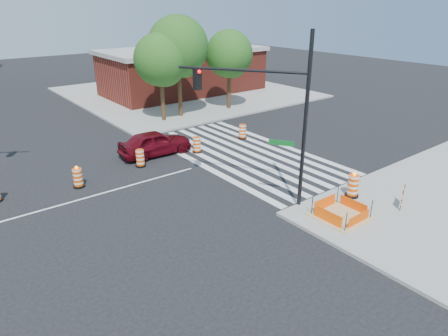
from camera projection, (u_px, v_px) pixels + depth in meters
The scene contains 17 objects.
ground at pixel (70, 202), 19.26m from camera, with size 120.00×120.00×0.00m, color black.
sidewalk_ne at pixel (184, 92), 42.54m from camera, with size 22.00×22.00×0.15m, color gray.
crosswalk_east at pixel (243, 154), 25.44m from camera, with size 6.75×13.50×0.01m.
lane_centerline at pixel (70, 202), 19.25m from camera, with size 14.00×0.12×0.01m, color silver.
excavation_pit at pixel (341, 215), 17.68m from camera, with size 2.20×2.20×0.90m.
brick_storefront at pixel (184, 71), 41.68m from camera, with size 16.50×8.50×4.60m.
red_coupe at pixel (155, 143), 25.04m from camera, with size 1.84×4.59×1.56m, color #580711.
signal_pole_se at pixel (269, 104), 17.48m from camera, with size 3.42×4.98×7.82m.
pit_drum at pixel (353, 186), 19.33m from camera, with size 0.66×0.66×1.29m.
barricade at pixel (403, 196), 18.31m from camera, with size 0.79×0.37×0.99m.
tree_north_c at pixel (161, 63), 30.59m from camera, with size 4.08×4.08×6.94m.
tree_north_d at pixel (178, 50), 31.49m from camera, with size 4.79×4.79×8.15m.
tree_north_e at pixel (229, 57), 34.24m from camera, with size 4.05×4.05×6.89m.
median_drum_3 at pixel (78, 178), 20.70m from camera, with size 0.60×0.60×1.18m.
median_drum_4 at pixel (140, 159), 23.32m from camera, with size 0.60×0.60×1.02m.
median_drum_5 at pixel (197, 145), 25.51m from camera, with size 0.60×0.60×1.02m.
median_drum_6 at pixel (243, 132), 28.11m from camera, with size 0.60×0.60×1.02m.
Camera 1 is at (-4.59, -18.12, 8.93)m, focal length 32.00 mm.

